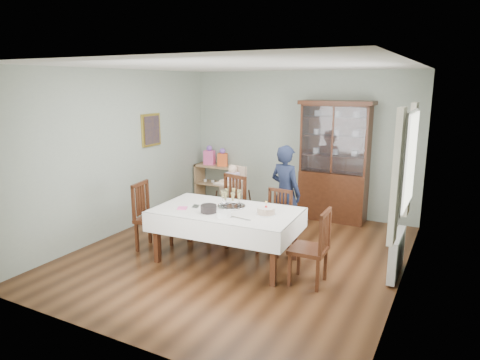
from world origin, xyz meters
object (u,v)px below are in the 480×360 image
Objects in this scene: dining_table at (226,235)px; gift_bag_orange at (222,158)px; champagne_tray at (231,202)px; chair_far_right at (274,234)px; chair_end_right at (310,262)px; woman at (285,193)px; birthday_cake at (266,211)px; chair_far_left at (227,223)px; high_chair at (233,202)px; sideboard at (217,184)px; gift_bag_pink at (209,156)px; chair_end_left at (153,229)px; china_cabinet at (334,160)px.

dining_table is 5.58× the size of gift_bag_orange.
champagne_tray is 1.09× the size of gift_bag_orange.
chair_end_right is (0.81, -0.75, 0.01)m from chair_far_right.
woman is 5.61× the size of birthday_cake.
dining_table is 0.79m from chair_far_right.
chair_end_right is at bearing -11.55° from chair_far_left.
woman is 1.41× the size of high_chair.
sideboard is 2.22× the size of gift_bag_pink.
woman is at bearing 50.09° from chair_far_left.
chair_far_right is at bearing -75.22° from chair_end_left.
gift_bag_pink is at bearing -132.30° from chair_end_right.
sideboard is 2.93m from chair_far_right.
chair_far_right is 3.11m from gift_bag_pink.
woman is 2.64m from gift_bag_pink.
gift_bag_pink is at bearing 148.08° from high_chair.
birthday_cake is at bearing 116.75° from woman.
sideboard is at bearing 144.03° from chair_far_right.
champagne_tray reaches higher than sideboard.
dining_table is at bearing -89.63° from champagne_tray.
woman reaches higher than gift_bag_orange.
dining_table is 3.24m from gift_bag_pink.
dining_table is at bearing -119.75° from chair_far_right.
chair_end_left is 2.84m from gift_bag_pink.
gift_bag_orange is at bearing -0.00° from gift_bag_pink.
chair_end_left reaches higher than champagne_tray.
chair_end_right is 4.19m from gift_bag_pink.
gift_bag_orange is (-1.94, 1.36, 0.20)m from woman.
chair_far_right is at bearing 113.75° from woman.
sideboard is at bearing 131.99° from birthday_cake.
high_chair is 1.50m from champagne_tray.
chair_far_left reaches higher than champagne_tray.
gift_bag_orange is at bearing 121.02° from dining_table.
gift_bag_pink is at bearing 179.97° from china_cabinet.
chair_far_left is 2.62× the size of champagne_tray.
china_cabinet is 2.38m from chair_far_left.
high_chair is at bearing 132.38° from birthday_cake.
chair_end_right is at bearing 140.58° from woman.
high_chair is (-1.46, -1.15, -0.70)m from china_cabinet.
china_cabinet is 2.34m from gift_bag_orange.
chair_far_right is 3.39× the size of birthday_cake.
chair_far_left is 3.85× the size of birthday_cake.
birthday_cake is at bearing -94.58° from china_cabinet.
chair_end_right is at bearing -13.40° from birthday_cake.
chair_end_right is (1.27, -0.12, -0.10)m from dining_table.
high_chair is at bearing -48.47° from sideboard.
china_cabinet is (0.79, 2.57, 0.74)m from dining_table.
birthday_cake is (-0.20, -2.53, -0.31)m from china_cabinet.
high_chair is 2.69× the size of gift_bag_pink.
chair_far_left is 0.82m from champagne_tray.
chair_end_left is at bearing -175.21° from birthday_cake.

